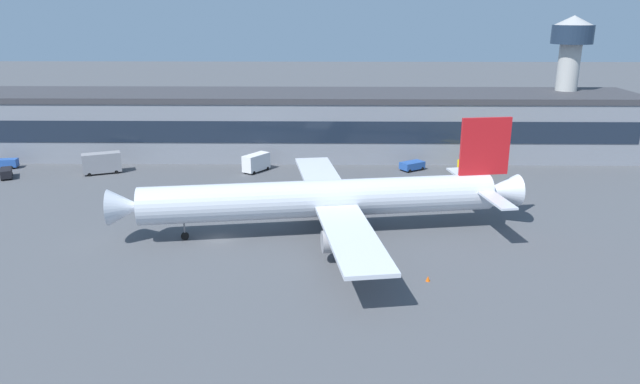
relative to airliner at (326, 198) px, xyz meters
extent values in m
plane|color=#4C4F54|center=(-15.18, -2.63, -5.25)|extent=(600.00, 600.00, 0.00)
cube|color=gray|center=(-15.18, 49.27, 1.05)|extent=(162.17, 19.75, 12.59)
cube|color=#38383D|center=(-15.18, 49.27, 7.95)|extent=(165.42, 20.15, 1.20)
cube|color=#192333|center=(-15.18, 39.34, 1.68)|extent=(158.93, 0.16, 4.53)
cylinder|color=silver|center=(-0.91, -0.14, 0.02)|extent=(50.72, 12.93, 5.28)
cone|color=silver|center=(-27.43, -4.24, 0.02)|extent=(5.46, 5.68, 5.02)
cone|color=silver|center=(25.87, 4.00, 0.02)|extent=(6.47, 5.58, 4.75)
cube|color=red|center=(23.06, 3.56, 6.88)|extent=(7.38, 1.62, 8.45)
cube|color=silver|center=(23.45, -2.25, 0.81)|extent=(3.82, 9.76, 0.30)
cube|color=silver|center=(21.68, 9.22, 0.81)|extent=(3.82, 9.76, 0.30)
cube|color=silver|center=(3.20, -13.67, -0.51)|extent=(9.40, 23.38, 0.50)
cube|color=silver|center=(-1.07, 14.00, -0.51)|extent=(9.40, 23.38, 0.50)
cylinder|color=#99999E|center=(1.70, -10.46, -2.36)|extent=(4.75, 3.53, 2.90)
cylinder|color=#99999E|center=(-1.54, 10.48, -2.36)|extent=(4.75, 3.53, 2.90)
cylinder|color=black|center=(-19.88, -3.07, -4.70)|extent=(1.16, 0.66, 1.10)
cylinder|color=slate|center=(-19.88, -3.07, -3.11)|extent=(0.24, 0.24, 2.62)
cylinder|color=black|center=(1.95, -2.10, -4.70)|extent=(1.16, 0.66, 1.10)
cylinder|color=slate|center=(1.95, -2.10, -3.11)|extent=(0.24, 0.24, 2.62)
cylinder|color=black|center=(1.22, 2.59, -4.70)|extent=(1.16, 0.66, 1.10)
cylinder|color=slate|center=(1.22, 2.59, -3.11)|extent=(0.24, 0.24, 2.62)
cylinder|color=#B7B7B2|center=(53.50, 53.22, 6.74)|extent=(4.66, 4.66, 23.97)
cylinder|color=#1E2D42|center=(53.50, 53.22, 20.72)|extent=(8.86, 8.86, 4.00)
cone|color=#A5A5A5|center=(53.50, 53.22, 23.72)|extent=(7.97, 7.97, 2.00)
cube|color=yellow|center=(29.40, 32.47, -3.40)|extent=(8.11, 7.70, 3.00)
cube|color=black|center=(27.69, 30.92, -2.80)|extent=(3.91, 3.88, 0.75)
cylinder|color=black|center=(28.06, 29.56, -4.90)|extent=(0.72, 0.69, 0.70)
cylinder|color=black|center=(26.37, 31.43, -4.90)|extent=(0.72, 0.69, 0.70)
cylinder|color=black|center=(32.43, 33.50, -4.90)|extent=(0.72, 0.69, 0.70)
cylinder|color=black|center=(30.74, 35.37, -4.90)|extent=(0.72, 0.69, 0.70)
cube|color=#2651A5|center=(-66.62, 35.36, -4.10)|extent=(6.63, 2.95, 1.60)
cylinder|color=black|center=(-64.26, 34.81, -4.90)|extent=(0.74, 0.40, 0.70)
cylinder|color=black|center=(-64.54, 36.59, -4.90)|extent=(0.74, 0.40, 0.70)
cube|color=black|center=(-61.77, 28.20, -4.15)|extent=(3.63, 4.79, 1.50)
cube|color=black|center=(-62.30, 29.29, -3.85)|extent=(2.25, 2.15, 0.38)
cylinder|color=black|center=(-63.22, 29.21, -4.90)|extent=(0.58, 0.76, 0.70)
cylinder|color=black|center=(-61.68, 29.96, -4.90)|extent=(0.58, 0.76, 0.70)
cylinder|color=black|center=(-61.87, 26.44, -4.90)|extent=(0.58, 0.76, 0.70)
cylinder|color=black|center=(-60.33, 27.19, -4.90)|extent=(0.58, 0.76, 0.70)
cube|color=#2651A5|center=(17.29, 35.20, -4.20)|extent=(5.44, 4.82, 1.40)
cube|color=black|center=(16.19, 34.47, -3.92)|extent=(2.72, 2.92, 0.35)
cylinder|color=black|center=(16.54, 33.30, -4.90)|extent=(0.75, 0.64, 0.70)
cylinder|color=black|center=(15.25, 35.25, -4.90)|extent=(0.75, 0.64, 0.70)
cylinder|color=black|center=(19.34, 35.16, -4.90)|extent=(0.75, 0.64, 0.70)
cylinder|color=black|center=(18.04, 37.11, -4.90)|extent=(0.75, 0.64, 0.70)
cube|color=gray|center=(-44.47, 31.82, -3.00)|extent=(7.64, 5.24, 3.80)
cube|color=black|center=(-42.65, 32.60, -2.24)|extent=(3.26, 3.19, 0.95)
cylinder|color=black|center=(-42.62, 33.89, -4.90)|extent=(0.76, 0.55, 0.70)
cylinder|color=black|center=(-41.69, 31.74, -4.90)|extent=(0.76, 0.55, 0.70)
cylinder|color=black|center=(-47.24, 31.89, -4.90)|extent=(0.76, 0.55, 0.70)
cylinder|color=black|center=(-46.32, 29.74, -4.90)|extent=(0.76, 0.55, 0.70)
cube|color=white|center=(-14.12, 33.79, -3.30)|extent=(5.34, 6.32, 3.20)
cube|color=black|center=(-15.04, 32.41, -2.66)|extent=(3.00, 2.97, 0.80)
cylinder|color=black|center=(-14.39, 31.44, -4.90)|extent=(0.64, 0.75, 0.70)
cylinder|color=black|center=(-16.18, 32.64, -4.90)|extent=(0.64, 0.75, 0.70)
cylinder|color=black|center=(-12.05, 34.93, -4.90)|extent=(0.64, 0.75, 0.70)
cylinder|color=black|center=(-13.84, 36.13, -4.90)|extent=(0.64, 0.75, 0.70)
cone|color=#F2590C|center=(12.29, -15.90, -4.91)|extent=(0.54, 0.54, 0.67)
camera|label=1|loc=(0.29, -80.11, 25.77)|focal=33.02mm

